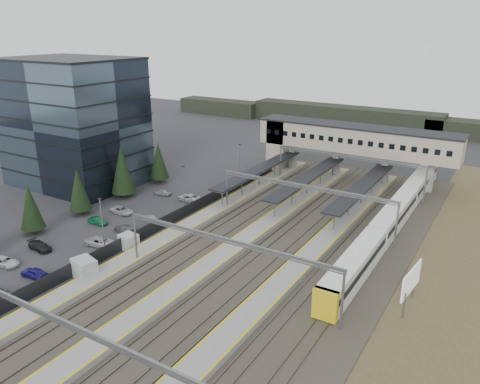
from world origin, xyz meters
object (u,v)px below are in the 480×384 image
Objects in this scene: relay_cabin_near at (85,269)px; relay_cabin_far at (129,242)px; train at (394,217)px; office_building at (74,122)px; footbridge at (341,140)px; billboard at (411,282)px.

relay_cabin_near reaches higher than relay_cabin_far.
train is at bearing 41.29° from relay_cabin_far.
office_building is 42.03m from relay_cabin_near.
footbridge is (12.67, 56.15, 6.66)m from relay_cabin_near.
train is (60.00, 9.08, -10.21)m from office_building.
relay_cabin_far is 0.04× the size of train.
relay_cabin_near is at bearing -40.12° from office_building.
relay_cabin_far is at bearing -138.71° from train.
office_building is at bearing 139.88° from relay_cabin_near.
relay_cabin_far is at bearing -106.23° from footbridge.
footbridge is (43.70, 30.00, -4.26)m from office_building.
footbridge is at bearing 34.47° from office_building.
train reaches higher than relay_cabin_far.
train is at bearing 8.61° from office_building.
billboard is at bearing -71.56° from train.
footbridge reaches higher than relay_cabin_near.
relay_cabin_far is at bearing -171.83° from billboard.
billboard is at bearing -10.15° from office_building.
office_building reaches higher than billboard.
footbridge is at bearing 119.05° from billboard.
relay_cabin_near is at bearing -102.71° from footbridge.
billboard is (67.03, -12.00, -8.89)m from office_building.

